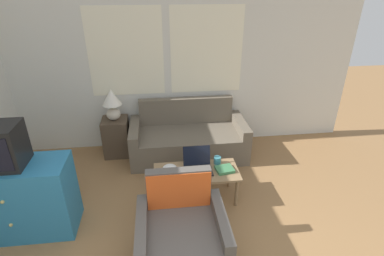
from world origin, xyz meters
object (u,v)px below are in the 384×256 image
Objects in this scene: armchair at (182,236)px; table_lamp at (112,102)px; laptop at (198,165)px; snack_bowl at (170,168)px; couch at (188,139)px; cup_navy at (217,160)px; book_red at (225,169)px; television at (0,146)px; coffee_table at (196,175)px.

table_lamp reaches higher than armchair.
snack_bowl is (-0.35, 0.01, -0.03)m from laptop.
couch is 18.53× the size of cup_navy.
cup_navy is at bearing -74.39° from couch.
couch is at bearing 72.01° from snack_bowl.
armchair is (-0.28, -1.98, 0.01)m from couch.
laptop is at bearing -46.69° from table_lamp.
armchair reaches higher than snack_bowl.
book_red is at bearing 54.27° from armchair.
laptop reaches higher than cup_navy.
television is at bearing -173.49° from book_red.
armchair is at bearing -86.17° from snack_bowl.
table_lamp is 1.98m from book_red.
armchair is at bearing -68.33° from table_lamp.
cup_navy is at bearing 26.30° from coffee_table.
couch is 2.03× the size of armchair.
laptop is (0.00, -1.06, 0.21)m from couch.
television reaches higher than coffee_table.
book_red is (0.61, 0.84, 0.16)m from armchair.
coffee_table is 0.12m from laptop.
cup_navy is (0.27, 0.09, -0.01)m from laptop.
cup_navy is (2.26, 0.43, -0.61)m from television.
cup_navy reaches higher than snack_bowl.
couch reaches higher than coffee_table.
couch is 5.21× the size of laptop.
table_lamp is at bearing 141.61° from cup_navy.
television is 2.11m from laptop.
table_lamp is 2.72× the size of snack_bowl.
television is 1.77m from table_lamp.
cup_navy is at bearing -38.39° from table_lamp.
table_lamp is at bearing 60.44° from television.
laptop is 1.91× the size of snack_bowl.
armchair is at bearing -125.73° from book_red.
table_lamp is 1.82m from cup_navy.
book_red is (0.35, -0.03, 0.07)m from coffee_table.
couch is at bearing 105.61° from cup_navy.
coffee_table is (1.97, 0.29, -0.71)m from television.
book_red is at bearing -73.83° from couch.
snack_bowl is (1.65, 0.35, -0.63)m from television.
armchair reaches higher than laptop.
snack_bowl is at bearing 172.99° from book_red.
book_red is (0.32, -0.08, -0.04)m from laptop.
television reaches higher than book_red.
television is 1.31× the size of laptop.
coffee_table is at bearing 8.36° from television.
television reaches higher than armchair.
coffee_table is 0.34m from snack_bowl.
armchair is 2.56× the size of laptop.
couch reaches higher than cup_navy.
table_lamp is at bearing 173.18° from couch.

